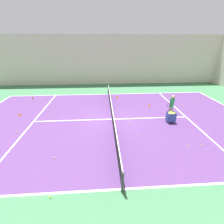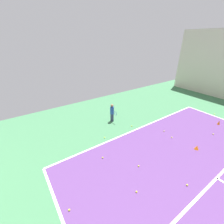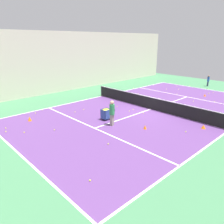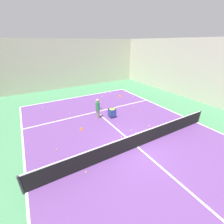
# 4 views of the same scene
# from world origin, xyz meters

# --- Properties ---
(ground_plane) EXTENTS (34.06, 34.06, 0.00)m
(ground_plane) POSITION_xyz_m (0.00, 0.00, 0.00)
(ground_plane) COLOR #3D754C
(court_playing_area) EXTENTS (11.96, 21.16, 0.00)m
(court_playing_area) POSITION_xyz_m (0.00, 0.00, 0.00)
(court_playing_area) COLOR #563370
(court_playing_area) RESTS_ON ground
(line_baseline_far) EXTENTS (11.96, 0.10, 0.00)m
(line_baseline_far) POSITION_xyz_m (0.00, 10.58, 0.01)
(line_baseline_far) COLOR white
(line_baseline_far) RESTS_ON ground
(line_sideline_left) EXTENTS (0.10, 21.16, 0.00)m
(line_sideline_left) POSITION_xyz_m (-5.98, 0.00, 0.01)
(line_sideline_left) COLOR white
(line_sideline_left) RESTS_ON ground
(line_sideline_right) EXTENTS (0.10, 21.16, 0.00)m
(line_sideline_right) POSITION_xyz_m (5.98, 0.00, 0.01)
(line_sideline_right) COLOR white
(line_sideline_right) RESTS_ON ground
(line_service_far) EXTENTS (11.96, 0.10, 0.00)m
(line_service_far) POSITION_xyz_m (0.00, 5.82, 0.01)
(line_service_far) COLOR white
(line_service_far) RESTS_ON ground
(line_centre_service) EXTENTS (0.10, 11.64, 0.00)m
(line_centre_service) POSITION_xyz_m (0.00, 0.00, 0.01)
(line_centre_service) COLOR white
(line_centre_service) RESTS_ON ground
(hall_enclosure_far) EXTENTS (20.86, 0.15, 6.17)m
(hall_enclosure_far) POSITION_xyz_m (0.00, 15.10, 3.09)
(hall_enclosure_far) COLOR beige
(hall_enclosure_far) RESTS_ON ground
(tennis_net) EXTENTS (12.26, 0.10, 1.01)m
(tennis_net) POSITION_xyz_m (0.00, 0.00, 0.52)
(tennis_net) COLOR #2D2D33
(tennis_net) RESTS_ON ground
(coach_at_net) EXTENTS (0.42, 0.67, 1.68)m
(coach_at_net) POSITION_xyz_m (-0.39, 4.67, 0.96)
(coach_at_net) COLOR gray
(coach_at_net) RESTS_ON ground
(ball_cart) EXTENTS (0.49, 0.57, 0.78)m
(ball_cart) POSITION_xyz_m (0.70, 4.24, 0.55)
(ball_cart) COLOR #2D478C
(ball_cart) RESTS_ON ground
(training_cone_2) EXTENTS (0.21, 0.21, 0.26)m
(training_cone_2) POSITION_xyz_m (-2.25, 3.59, 0.13)
(training_cone_2) COLOR orange
(training_cone_2) RESTS_ON ground
(training_cone_3) EXTENTS (0.27, 0.27, 0.25)m
(training_cone_3) POSITION_xyz_m (-4.74, 0.86, 0.13)
(training_cone_3) COLOR orange
(training_cone_3) RESTS_ON ground
(training_cone_4) EXTENTS (0.26, 0.26, 0.31)m
(training_cone_4) POSITION_xyz_m (4.12, 8.23, 0.16)
(training_cone_4) COLOR orange
(training_cone_4) RESTS_ON ground
(tennis_ball_0) EXTENTS (0.07, 0.07, 0.07)m
(tennis_ball_0) POSITION_xyz_m (1.46, 7.84, 0.04)
(tennis_ball_0) COLOR yellow
(tennis_ball_0) RESTS_ON ground
(tennis_ball_3) EXTENTS (0.07, 0.07, 0.07)m
(tennis_ball_3) POSITION_xyz_m (-4.27, 2.20, 0.04)
(tennis_ball_3) COLOR yellow
(tennis_ball_3) RESTS_ON ground
(tennis_ball_4) EXTENTS (0.07, 0.07, 0.07)m
(tennis_ball_4) POSITION_xyz_m (-3.42, -0.26, 0.04)
(tennis_ball_4) COLOR yellow
(tennis_ball_4) RESTS_ON ground
(tennis_ball_5) EXTENTS (0.07, 0.07, 0.07)m
(tennis_ball_5) POSITION_xyz_m (0.84, 1.18, 0.04)
(tennis_ball_5) COLOR yellow
(tennis_ball_5) RESTS_ON ground
(tennis_ball_7) EXTENTS (0.07, 0.07, 0.07)m
(tennis_ball_7) POSITION_xyz_m (6.02, 10.65, 0.04)
(tennis_ball_7) COLOR yellow
(tennis_ball_7) RESTS_ON ground
(tennis_ball_8) EXTENTS (0.07, 0.07, 0.07)m
(tennis_ball_8) POSITION_xyz_m (2.36, 9.36, 0.04)
(tennis_ball_8) COLOR yellow
(tennis_ball_8) RESTS_ON ground
(tennis_ball_10) EXTENTS (0.07, 0.07, 0.07)m
(tennis_ball_10) POSITION_xyz_m (3.24, 10.11, 0.04)
(tennis_ball_10) COLOR yellow
(tennis_ball_10) RESTS_ON ground
(tennis_ball_11) EXTENTS (0.07, 0.07, 0.07)m
(tennis_ball_11) POSITION_xyz_m (3.56, 4.06, 0.04)
(tennis_ball_11) COLOR yellow
(tennis_ball_11) RESTS_ON ground
(tennis_ball_12) EXTENTS (0.07, 0.07, 0.07)m
(tennis_ball_12) POSITION_xyz_m (-2.24, 6.71, 0.04)
(tennis_ball_12) COLOR yellow
(tennis_ball_12) RESTS_ON ground
(tennis_ball_14) EXTENTS (0.07, 0.07, 0.07)m
(tennis_ball_14) POSITION_xyz_m (3.53, 4.90, 0.04)
(tennis_ball_14) COLOR yellow
(tennis_ball_14) RESTS_ON ground
(tennis_ball_15) EXTENTS (0.07, 0.07, 0.07)m
(tennis_ball_15) POSITION_xyz_m (5.76, 6.48, 0.04)
(tennis_ball_15) COLOR yellow
(tennis_ball_15) RESTS_ON ground
(tennis_ball_16) EXTENTS (0.07, 0.07, 0.07)m
(tennis_ball_16) POSITION_xyz_m (3.91, 10.89, 0.04)
(tennis_ball_16) COLOR yellow
(tennis_ball_16) RESTS_ON ground
(tennis_ball_17) EXTENTS (0.07, 0.07, 0.07)m
(tennis_ball_17) POSITION_xyz_m (5.34, 7.25, 0.04)
(tennis_ball_17) COLOR yellow
(tennis_ball_17) RESTS_ON ground
(tennis_ball_19) EXTENTS (0.07, 0.07, 0.07)m
(tennis_ball_19) POSITION_xyz_m (-4.10, 9.39, 0.04)
(tennis_ball_19) COLOR yellow
(tennis_ball_19) RESTS_ON ground
(tennis_ball_22) EXTENTS (0.07, 0.07, 0.07)m
(tennis_ball_22) POSITION_xyz_m (3.81, 9.93, 0.04)
(tennis_ball_22) COLOR yellow
(tennis_ball_22) RESTS_ON ground
(tennis_ball_27) EXTENTS (0.07, 0.07, 0.07)m
(tennis_ball_27) POSITION_xyz_m (2.34, 1.52, 0.04)
(tennis_ball_27) COLOR yellow
(tennis_ball_27) RESTS_ON ground
(tennis_ball_30) EXTENTS (0.07, 0.07, 0.07)m
(tennis_ball_30) POSITION_xyz_m (-0.31, 1.31, 0.04)
(tennis_ball_30) COLOR yellow
(tennis_ball_30) RESTS_ON ground
(tennis_ball_33) EXTENTS (0.07, 0.07, 0.07)m
(tennis_ball_33) POSITION_xyz_m (0.80, 1.70, 0.04)
(tennis_ball_33) COLOR yellow
(tennis_ball_33) RESTS_ON ground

